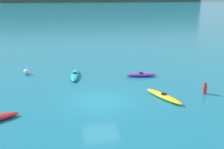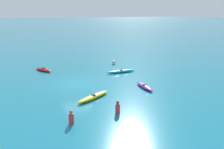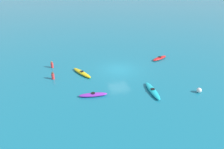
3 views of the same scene
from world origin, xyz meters
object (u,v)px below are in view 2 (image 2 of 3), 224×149
at_px(person_near_shore, 118,108).
at_px(person_by_kayaks, 71,118).
at_px(kayak_yellow, 93,97).
at_px(kayak_red, 44,70).
at_px(kayak_purple, 145,86).
at_px(buoy_white, 114,62).
at_px(kayak_cyan, 121,71).

relative_size(person_near_shore, person_by_kayaks, 1.00).
relative_size(kayak_yellow, kayak_red, 1.23).
relative_size(kayak_purple, person_by_kayaks, 3.17).
bearing_deg(kayak_yellow, buoy_white, 144.30).
distance_m(kayak_red, buoy_white, 9.08).
height_order(kayak_yellow, person_by_kayaks, person_by_kayaks).
xyz_separation_m(kayak_yellow, kayak_red, (-10.98, -1.58, 0.00)).
height_order(kayak_yellow, buoy_white, buoy_white).
distance_m(kayak_red, kayak_cyan, 9.11).
distance_m(kayak_yellow, person_near_shore, 3.32).
bearing_deg(person_by_kayaks, person_near_shore, 89.71).
relative_size(buoy_white, person_near_shore, 0.57).
distance_m(kayak_red, kayak_purple, 12.68).
bearing_deg(kayak_cyan, kayak_red, -122.74).
height_order(person_near_shore, person_by_kayaks, same).
relative_size(kayak_cyan, buoy_white, 7.01).
height_order(kayak_yellow, kayak_red, same).
bearing_deg(person_by_kayaks, kayak_cyan, 136.10).
bearing_deg(person_by_kayaks, kayak_yellow, 138.49).
relative_size(buoy_white, person_by_kayaks, 0.57).
xyz_separation_m(kayak_yellow, person_near_shore, (3.29, 0.35, 0.22)).
bearing_deg(kayak_purple, kayak_yellow, -87.34).
relative_size(kayak_cyan, person_by_kayaks, 4.01).
distance_m(kayak_cyan, buoy_white, 4.58).
xyz_separation_m(kayak_red, kayak_purple, (10.75, 6.72, -0.00)).
distance_m(kayak_red, person_near_shore, 14.41).
relative_size(kayak_red, kayak_purple, 0.98).
bearing_deg(buoy_white, kayak_cyan, -17.81).
relative_size(kayak_yellow, kayak_cyan, 0.96).
xyz_separation_m(kayak_yellow, kayak_purple, (-0.24, 5.15, 0.00)).
xyz_separation_m(buoy_white, person_by_kayaks, (13.69, -10.38, 0.13)).
distance_m(person_near_shore, person_by_kayaks, 3.25).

